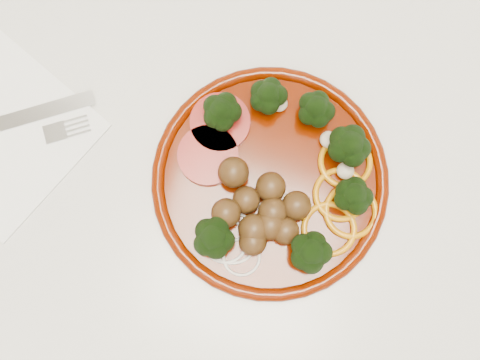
% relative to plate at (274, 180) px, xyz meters
% --- Properties ---
extents(counter, '(2.40, 0.60, 0.90)m').
position_rel_plate_xyz_m(counter, '(0.10, -0.00, -0.47)').
color(counter, silver).
rests_on(counter, ground).
extents(plate, '(0.25, 0.25, 0.06)m').
position_rel_plate_xyz_m(plate, '(0.00, 0.00, 0.00)').
color(plate, '#4F1100').
rests_on(plate, counter).
extents(napkin, '(0.22, 0.22, 0.00)m').
position_rel_plate_xyz_m(napkin, '(-0.30, -0.04, -0.02)').
color(napkin, white).
rests_on(napkin, counter).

